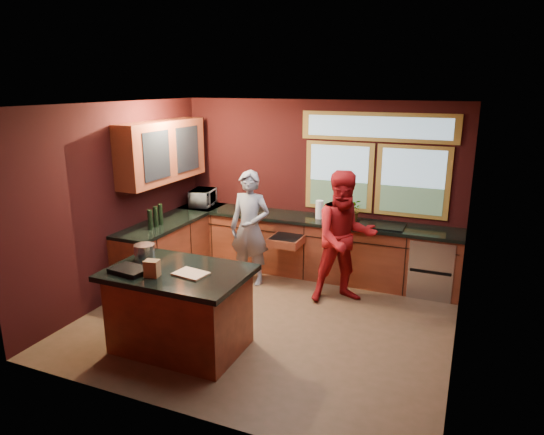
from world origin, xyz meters
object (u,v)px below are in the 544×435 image
Objects in this scene: person_red at (345,238)px; island at (180,309)px; cutting_board at (191,274)px; stock_pot at (145,252)px; person_grey at (250,228)px.

island is at bearing -156.31° from person_red.
island is 0.85× the size of person_red.
cutting_board is 0.78m from stock_pot.
person_red is at bearing 43.16° from stock_pot.
person_grey reaches higher than stock_pot.
person_grey is 1.46m from person_red.
island is 6.46× the size of stock_pot.
cutting_board is (-1.17, -2.00, 0.04)m from person_red.
island is 0.90× the size of person_grey.
stock_pot reaches higher than island.
cutting_board is (0.28, -2.08, 0.10)m from person_grey.
person_red is (1.46, -0.07, 0.06)m from person_grey.
cutting_board is at bearing -82.02° from person_grey.
island is 0.80m from stock_pot.
person_red is 2.64m from stock_pot.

